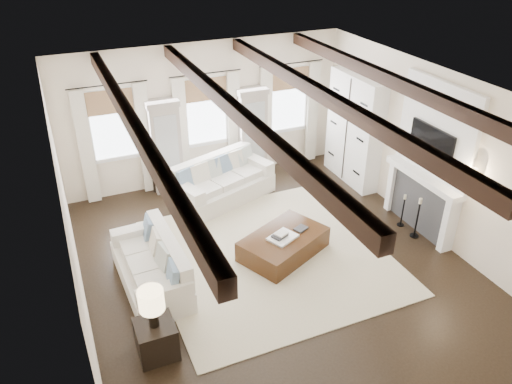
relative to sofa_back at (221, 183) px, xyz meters
name	(u,v)px	position (x,y,z in m)	size (l,w,h in m)	color
ground	(275,265)	(0.06, -2.66, -0.39)	(7.50, 7.50, 0.00)	black
room_shell	(294,144)	(0.81, -1.77, 1.50)	(6.54, 7.54, 3.22)	white
area_rug	(270,256)	(0.09, -2.37, -0.38)	(4.10, 4.18, 0.02)	beige
sofa_back	(221,183)	(0.00, 0.00, 0.00)	(2.42, 1.69, 0.95)	silver
sofa_left	(154,267)	(-2.03, -2.31, -0.04)	(1.01, 2.07, 0.87)	silver
ottoman	(283,245)	(0.35, -2.40, -0.18)	(1.57, 0.98, 0.41)	black
tray	(283,237)	(0.29, -2.48, 0.04)	(0.50, 0.38, 0.04)	white
book_lower	(280,236)	(0.24, -2.46, 0.08)	(0.26, 0.20, 0.04)	#262628
book_upper	(281,233)	(0.27, -2.46, 0.12)	(0.22, 0.17, 0.03)	beige
book_loose	(301,229)	(0.73, -2.35, 0.04)	(0.24, 0.18, 0.03)	#262628
side_table_front	(156,339)	(-2.36, -3.84, -0.12)	(0.54, 0.54, 0.54)	black
lamp_front	(151,302)	(-2.36, -3.84, 0.57)	(0.36, 0.36, 0.61)	black
side_table_back	(160,175)	(-1.12, 1.04, -0.09)	(0.40, 0.40, 0.60)	black
lamp_back	(157,147)	(-1.12, 1.04, 0.63)	(0.36, 0.36, 0.62)	black
candlestick_near	(417,221)	(2.96, -2.90, -0.03)	(0.17, 0.17, 0.85)	black
candlestick_far	(402,213)	(2.96, -2.47, -0.10)	(0.14, 0.14, 0.70)	black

